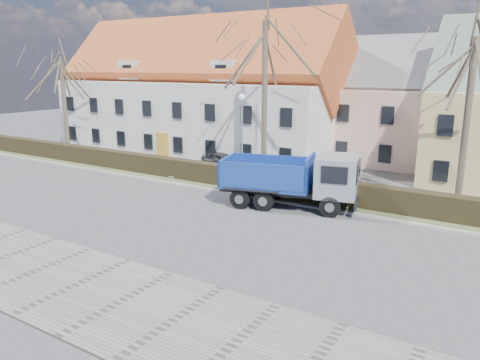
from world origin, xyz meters
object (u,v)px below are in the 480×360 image
Objects in this scene: streetlight at (242,140)px; cart_frame at (169,180)px; dump_truck at (285,179)px; parked_car_a at (222,160)px.

streetlight reaches higher than cart_frame.
parked_car_a is (-8.58, 6.44, -0.95)m from dump_truck.
streetlight is 1.70× the size of parked_car_a.
streetlight is (-4.58, 2.91, 1.42)m from dump_truck.
cart_frame is at bearing -149.42° from streetlight.
cart_frame is at bearing 162.58° from dump_truck.
parked_car_a is (-4.00, 3.53, -2.37)m from streetlight.
dump_truck reaches higher than cart_frame.
cart_frame is 0.18× the size of parked_car_a.
cart_frame is 5.97m from parked_car_a.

